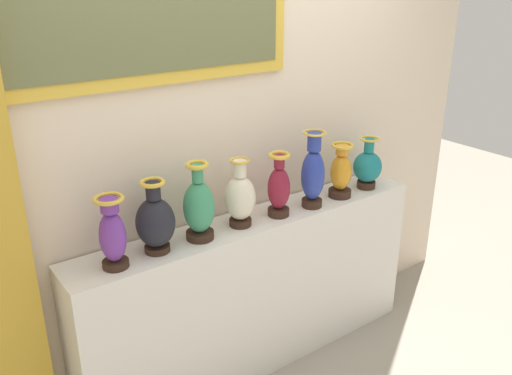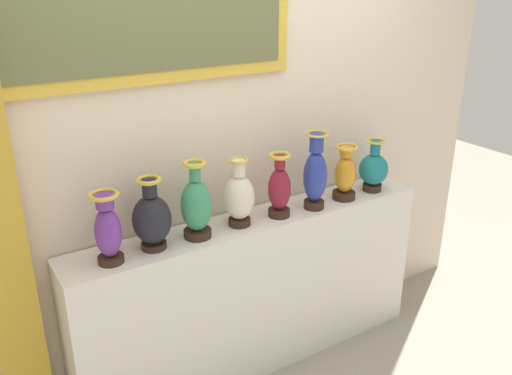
% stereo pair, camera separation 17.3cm
% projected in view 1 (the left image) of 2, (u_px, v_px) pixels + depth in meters
% --- Properties ---
extents(ground_plane, '(9.66, 9.66, 0.00)m').
position_uv_depth(ground_plane, '(256.00, 359.00, 3.30)').
color(ground_plane, gray).
extents(display_shelf, '(2.13, 0.30, 0.94)m').
position_uv_depth(display_shelf, '(256.00, 293.00, 3.12)').
color(display_shelf, silver).
rests_on(display_shelf, ground_plane).
extents(back_wall, '(3.66, 0.14, 3.17)m').
position_uv_depth(back_wall, '(229.00, 92.00, 2.84)').
color(back_wall, beige).
rests_on(back_wall, ground_plane).
extents(vase_violet, '(0.14, 0.14, 0.35)m').
position_uv_depth(vase_violet, '(112.00, 234.00, 2.41)').
color(vase_violet, '#382319').
rests_on(vase_violet, display_shelf).
extents(vase_onyx, '(0.19, 0.19, 0.37)m').
position_uv_depth(vase_onyx, '(155.00, 221.00, 2.55)').
color(vase_onyx, '#382319').
rests_on(vase_onyx, display_shelf).
extents(vase_jade, '(0.16, 0.16, 0.40)m').
position_uv_depth(vase_jade, '(199.00, 207.00, 2.67)').
color(vase_jade, '#382319').
rests_on(vase_jade, display_shelf).
extents(vase_ivory, '(0.16, 0.16, 0.37)m').
position_uv_depth(vase_ivory, '(240.00, 197.00, 2.81)').
color(vase_ivory, '#382319').
rests_on(vase_ivory, display_shelf).
extents(vase_burgundy, '(0.12, 0.12, 0.36)m').
position_uv_depth(vase_burgundy, '(279.00, 188.00, 2.93)').
color(vase_burgundy, '#382319').
rests_on(vase_burgundy, display_shelf).
extents(vase_cobalt, '(0.13, 0.13, 0.44)m').
position_uv_depth(vase_cobalt, '(313.00, 173.00, 3.03)').
color(vase_cobalt, '#382319').
rests_on(vase_cobalt, display_shelf).
extents(vase_amber, '(0.13, 0.13, 0.33)m').
position_uv_depth(vase_amber, '(341.00, 172.00, 3.18)').
color(vase_amber, '#382319').
rests_on(vase_amber, display_shelf).
extents(vase_teal, '(0.17, 0.17, 0.32)m').
position_uv_depth(vase_teal, '(367.00, 167.00, 3.32)').
color(vase_teal, '#382319').
rests_on(vase_teal, display_shelf).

